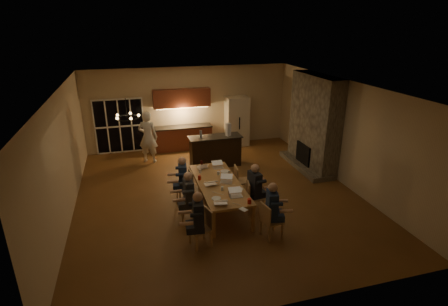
% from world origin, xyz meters
% --- Properties ---
extents(floor, '(9.00, 9.00, 0.00)m').
position_xyz_m(floor, '(0.00, 0.00, 0.00)').
color(floor, brown).
rests_on(floor, ground).
extents(back_wall, '(8.00, 0.04, 3.20)m').
position_xyz_m(back_wall, '(0.00, 4.52, 1.60)').
color(back_wall, '#C7B38D').
rests_on(back_wall, ground).
extents(left_wall, '(0.04, 9.00, 3.20)m').
position_xyz_m(left_wall, '(-4.02, 0.00, 1.60)').
color(left_wall, '#C7B38D').
rests_on(left_wall, ground).
extents(right_wall, '(0.04, 9.00, 3.20)m').
position_xyz_m(right_wall, '(4.02, 0.00, 1.60)').
color(right_wall, '#C7B38D').
rests_on(right_wall, ground).
extents(ceiling, '(8.00, 9.00, 0.04)m').
position_xyz_m(ceiling, '(0.00, 0.00, 3.22)').
color(ceiling, white).
rests_on(ceiling, back_wall).
extents(french_doors, '(1.86, 0.08, 2.10)m').
position_xyz_m(french_doors, '(-2.70, 4.47, 1.05)').
color(french_doors, black).
rests_on(french_doors, ground).
extents(fireplace, '(0.58, 2.50, 3.20)m').
position_xyz_m(fireplace, '(3.70, 1.20, 1.60)').
color(fireplace, '#756E5C').
rests_on(fireplace, ground).
extents(kitchenette, '(2.24, 0.68, 2.40)m').
position_xyz_m(kitchenette, '(-0.30, 4.20, 1.20)').
color(kitchenette, brown).
rests_on(kitchenette, ground).
extents(refrigerator, '(0.90, 0.68, 2.00)m').
position_xyz_m(refrigerator, '(1.90, 4.15, 1.00)').
color(refrigerator, beige).
rests_on(refrigerator, ground).
extents(dining_table, '(1.10, 2.83, 0.75)m').
position_xyz_m(dining_table, '(-0.16, -0.77, 0.38)').
color(dining_table, '#AE7145').
rests_on(dining_table, ground).
extents(bar_island, '(1.84, 0.69, 1.08)m').
position_xyz_m(bar_island, '(0.49, 2.19, 0.54)').
color(bar_island, black).
rests_on(bar_island, ground).
extents(chair_left_near, '(0.54, 0.54, 0.89)m').
position_xyz_m(chair_left_near, '(-1.00, -2.32, 0.45)').
color(chair_left_near, '#A38551').
rests_on(chair_left_near, ground).
extents(chair_left_mid, '(0.53, 0.53, 0.89)m').
position_xyz_m(chair_left_mid, '(-1.05, -1.22, 0.45)').
color(chair_left_mid, '#A38551').
rests_on(chair_left_mid, ground).
extents(chair_left_far, '(0.48, 0.48, 0.89)m').
position_xyz_m(chair_left_far, '(-1.00, -0.14, 0.45)').
color(chair_left_far, '#A38551').
rests_on(chair_left_far, ground).
extents(chair_right_near, '(0.51, 0.51, 0.89)m').
position_xyz_m(chair_right_near, '(0.69, -2.44, 0.45)').
color(chair_right_near, '#A38551').
rests_on(chair_right_near, ground).
extents(chair_right_mid, '(0.52, 0.52, 0.89)m').
position_xyz_m(chair_right_mid, '(0.72, -1.24, 0.45)').
color(chair_right_mid, '#A38551').
rests_on(chair_right_mid, ground).
extents(chair_right_far, '(0.48, 0.48, 0.89)m').
position_xyz_m(chair_right_far, '(0.72, -0.17, 0.45)').
color(chair_right_far, '#A38551').
rests_on(chair_right_far, ground).
extents(person_left_near, '(0.66, 0.66, 1.38)m').
position_xyz_m(person_left_near, '(-1.05, -2.37, 0.69)').
color(person_left_near, black).
rests_on(person_left_near, ground).
extents(person_right_near, '(0.71, 0.71, 1.38)m').
position_xyz_m(person_right_near, '(0.69, -2.38, 0.69)').
color(person_right_near, '#1B2E44').
rests_on(person_right_near, ground).
extents(person_left_mid, '(0.60, 0.60, 1.38)m').
position_xyz_m(person_left_mid, '(-1.06, -1.25, 0.69)').
color(person_left_mid, '#373B41').
rests_on(person_left_mid, ground).
extents(person_right_mid, '(0.69, 0.69, 1.38)m').
position_xyz_m(person_right_mid, '(0.69, -1.22, 0.69)').
color(person_right_mid, black).
rests_on(person_right_mid, ground).
extents(person_left_far, '(0.67, 0.67, 1.38)m').
position_xyz_m(person_left_far, '(-1.04, -0.22, 0.69)').
color(person_left_far, '#1B2E44').
rests_on(person_left_far, ground).
extents(standing_person, '(0.80, 0.67, 1.88)m').
position_xyz_m(standing_person, '(-1.74, 3.17, 0.94)').
color(standing_person, silver).
rests_on(standing_person, ground).
extents(chandelier, '(0.55, 0.55, 0.03)m').
position_xyz_m(chandelier, '(-2.36, -0.93, 2.75)').
color(chandelier, black).
rests_on(chandelier, ceiling).
extents(laptop_a, '(0.36, 0.33, 0.23)m').
position_xyz_m(laptop_a, '(-0.40, -1.85, 0.86)').
color(laptop_a, silver).
rests_on(laptop_a, dining_table).
extents(laptop_b, '(0.34, 0.30, 0.23)m').
position_xyz_m(laptop_b, '(0.05, -1.62, 0.86)').
color(laptop_b, silver).
rests_on(laptop_b, dining_table).
extents(laptop_c, '(0.34, 0.30, 0.23)m').
position_xyz_m(laptop_c, '(-0.40, -0.79, 0.86)').
color(laptop_c, silver).
rests_on(laptop_c, dining_table).
extents(laptop_d, '(0.40, 0.38, 0.23)m').
position_xyz_m(laptop_d, '(0.05, -0.77, 0.86)').
color(laptop_d, silver).
rests_on(laptop_d, dining_table).
extents(laptop_e, '(0.32, 0.28, 0.23)m').
position_xyz_m(laptop_e, '(-0.36, 0.38, 0.86)').
color(laptop_e, silver).
rests_on(laptop_e, dining_table).
extents(laptop_f, '(0.32, 0.28, 0.23)m').
position_xyz_m(laptop_f, '(0.08, 0.23, 0.86)').
color(laptop_f, silver).
rests_on(laptop_f, dining_table).
extents(mug_front, '(0.07, 0.07, 0.10)m').
position_xyz_m(mug_front, '(-0.19, -1.21, 0.80)').
color(mug_front, silver).
rests_on(mug_front, dining_table).
extents(mug_mid, '(0.08, 0.08, 0.10)m').
position_xyz_m(mug_mid, '(-0.03, -0.25, 0.80)').
color(mug_mid, silver).
rests_on(mug_mid, dining_table).
extents(mug_back, '(0.08, 0.08, 0.10)m').
position_xyz_m(mug_back, '(-0.50, 0.03, 0.80)').
color(mug_back, silver).
rests_on(mug_back, dining_table).
extents(redcup_near, '(0.10, 0.10, 0.12)m').
position_xyz_m(redcup_near, '(0.26, -2.05, 0.81)').
color(redcup_near, red).
rests_on(redcup_near, dining_table).
extents(redcup_mid, '(0.08, 0.08, 0.12)m').
position_xyz_m(redcup_mid, '(-0.62, -0.43, 0.81)').
color(redcup_mid, red).
rests_on(redcup_mid, dining_table).
extents(can_silver, '(0.07, 0.07, 0.12)m').
position_xyz_m(can_silver, '(-0.08, -1.49, 0.81)').
color(can_silver, '#B2B2B7').
rests_on(can_silver, dining_table).
extents(can_cola, '(0.07, 0.07, 0.12)m').
position_xyz_m(can_cola, '(-0.33, 0.62, 0.81)').
color(can_cola, '#3F0F0C').
rests_on(can_cola, dining_table).
extents(can_right, '(0.07, 0.07, 0.12)m').
position_xyz_m(can_right, '(0.24, -0.39, 0.81)').
color(can_right, '#B2B2B7').
rests_on(can_right, dining_table).
extents(plate_near, '(0.22, 0.22, 0.02)m').
position_xyz_m(plate_near, '(0.24, -1.29, 0.76)').
color(plate_near, silver).
rests_on(plate_near, dining_table).
extents(plate_left, '(0.23, 0.23, 0.02)m').
position_xyz_m(plate_left, '(-0.45, -1.61, 0.76)').
color(plate_left, silver).
rests_on(plate_left, dining_table).
extents(plate_far, '(0.26, 0.26, 0.02)m').
position_xyz_m(plate_far, '(0.20, -0.08, 0.76)').
color(plate_far, silver).
rests_on(plate_far, dining_table).
extents(notepad, '(0.21, 0.23, 0.01)m').
position_xyz_m(notepad, '(0.03, -2.29, 0.76)').
color(notepad, white).
rests_on(notepad, dining_table).
extents(bar_bottle, '(0.09, 0.09, 0.24)m').
position_xyz_m(bar_bottle, '(-0.00, 2.24, 1.20)').
color(bar_bottle, '#99999E').
rests_on(bar_bottle, bar_island).
extents(bar_blender, '(0.18, 0.18, 0.45)m').
position_xyz_m(bar_blender, '(0.95, 2.14, 1.30)').
color(bar_blender, silver).
rests_on(bar_blender, bar_island).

